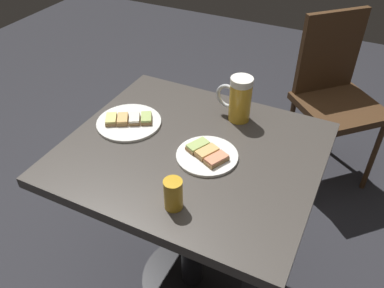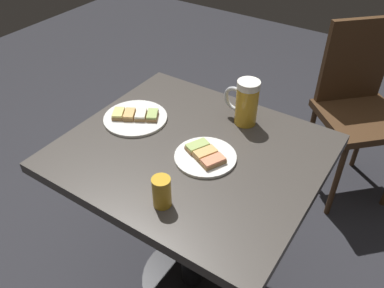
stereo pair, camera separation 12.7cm
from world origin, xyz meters
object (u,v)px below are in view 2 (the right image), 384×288
Objects in this scene: beer_mug at (246,102)px; cafe_chair at (358,101)px; plate_far at (135,117)px; plate_near at (205,156)px; beer_glass_small at (162,192)px.

beer_mug is 0.18× the size of cafe_chair.
cafe_chair is at bearing 58.45° from plate_far.
plate_near is 0.22× the size of cafe_chair.
beer_glass_small reaches higher than plate_near.
plate_near is at bearing -7.82° from plate_far.
beer_glass_small is (-0.00, -0.48, -0.04)m from beer_mug.
cafe_chair is at bearing 71.39° from beer_mug.
beer_glass_small is at bearing 33.37° from cafe_chair.
beer_mug is (0.01, 0.25, 0.07)m from plate_near.
plate_far is 0.43m from beer_glass_small.
beer_mug is 0.48m from beer_glass_small.
beer_glass_small is (0.33, -0.28, 0.04)m from plate_far.
beer_mug reaches higher than plate_far.
plate_far is at bearing 139.94° from beer_glass_small.
beer_glass_small reaches higher than plate_far.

